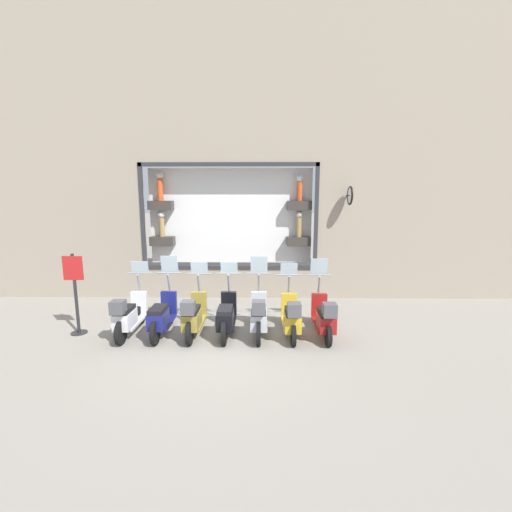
# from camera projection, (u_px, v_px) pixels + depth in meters

# --- Properties ---
(ground_plane) EXTENTS (120.00, 120.00, 0.00)m
(ground_plane) POSITION_uv_depth(u_px,v_px,m) (216.00, 343.00, 7.44)
(ground_plane) COLOR gray
(building_facade) EXTENTS (1.20, 36.00, 9.57)m
(building_facade) POSITION_uv_depth(u_px,v_px,m) (229.00, 137.00, 10.16)
(building_facade) COLOR gray
(building_facade) RESTS_ON ground_plane
(scooter_red_0) EXTENTS (1.79, 0.61, 1.65)m
(scooter_red_0) POSITION_uv_depth(u_px,v_px,m) (324.00, 317.00, 7.71)
(scooter_red_0) COLOR black
(scooter_red_0) RESTS_ON ground_plane
(scooter_yellow_1) EXTENTS (1.79, 0.60, 1.54)m
(scooter_yellow_1) POSITION_uv_depth(u_px,v_px,m) (291.00, 317.00, 7.72)
(scooter_yellow_1) COLOR black
(scooter_yellow_1) RESTS_ON ground_plane
(scooter_silver_2) EXTENTS (1.81, 0.60, 1.71)m
(scooter_silver_2) POSITION_uv_depth(u_px,v_px,m) (259.00, 315.00, 7.74)
(scooter_silver_2) COLOR black
(scooter_silver_2) RESTS_ON ground_plane
(scooter_black_3) EXTENTS (1.81, 0.61, 1.56)m
(scooter_black_3) POSITION_uv_depth(u_px,v_px,m) (226.00, 317.00, 7.81)
(scooter_black_3) COLOR black
(scooter_black_3) RESTS_ON ground_plane
(scooter_olive_4) EXTENTS (1.81, 0.60, 1.56)m
(scooter_olive_4) POSITION_uv_depth(u_px,v_px,m) (194.00, 316.00, 7.76)
(scooter_olive_4) COLOR black
(scooter_olive_4) RESTS_ON ground_plane
(scooter_navy_5) EXTENTS (1.81, 0.60, 1.71)m
(scooter_navy_5) POSITION_uv_depth(u_px,v_px,m) (162.00, 316.00, 7.84)
(scooter_navy_5) COLOR black
(scooter_navy_5) RESTS_ON ground_plane
(scooter_white_6) EXTENTS (1.81, 0.61, 1.57)m
(scooter_white_6) POSITION_uv_depth(u_px,v_px,m) (129.00, 315.00, 7.78)
(scooter_white_6) COLOR black
(scooter_white_6) RESTS_ON ground_plane
(shop_sign_post) EXTENTS (0.36, 0.45, 1.88)m
(shop_sign_post) POSITION_uv_depth(u_px,v_px,m) (75.00, 291.00, 7.80)
(shop_sign_post) COLOR #232326
(shop_sign_post) RESTS_ON ground_plane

